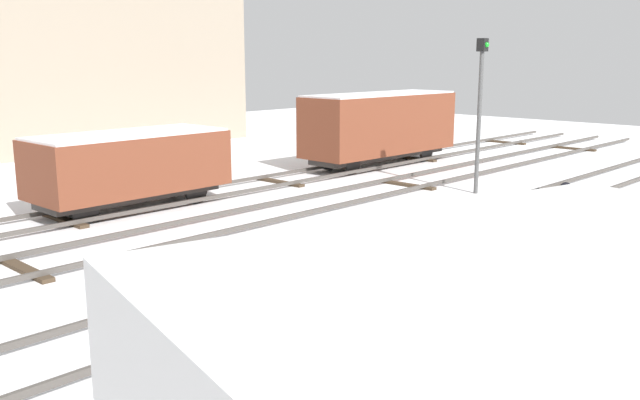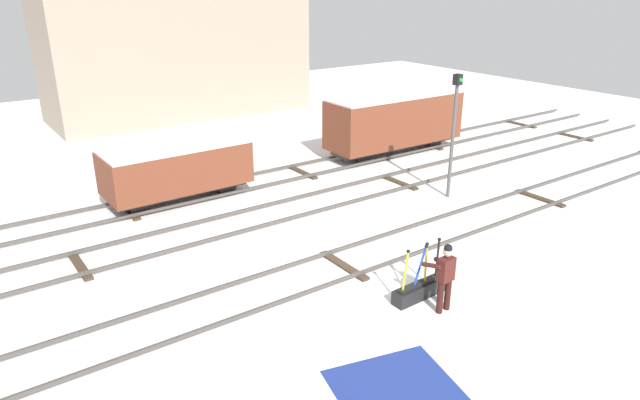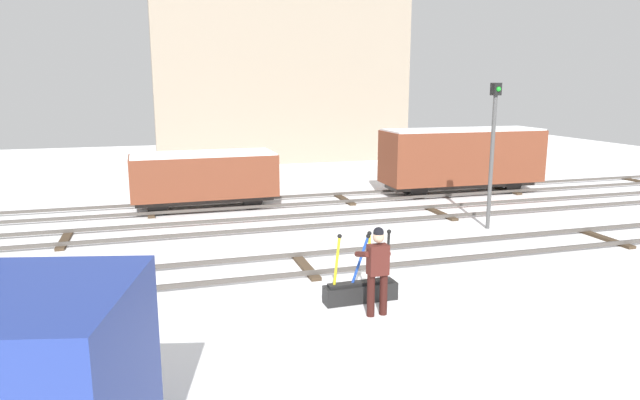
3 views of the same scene
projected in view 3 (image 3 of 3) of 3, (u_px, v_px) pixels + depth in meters
The scene contains 10 objects.
ground_plane at pixel (305, 268), 13.50m from camera, with size 60.00×60.00×0.00m, color white.
track_main_line at pixel (305, 264), 13.48m from camera, with size 44.00×1.94×0.18m.
track_siding_near at pixel (270, 223), 17.39m from camera, with size 44.00×1.94×0.18m.
track_siding_far at pixel (253, 203), 20.37m from camera, with size 44.00×1.94×0.18m.
switch_lever_frame at pixel (361, 289), 11.40m from camera, with size 1.53×0.40×1.45m.
rail_worker at pixel (377, 266), 10.59m from camera, with size 0.54×0.67×1.73m.
signal_post at pixel (493, 142), 16.69m from camera, with size 0.24×0.32×4.37m.
apartment_building at pixel (279, 75), 32.78m from camera, with size 14.43×5.46×9.75m.
freight_car_near_switch at pixel (204, 176), 19.68m from camera, with size 4.97×2.17×1.99m.
freight_car_back_track at pixel (462, 157), 22.45m from camera, with size 6.42×2.12×2.60m.
Camera 3 is at (-3.34, -12.46, 4.32)m, focal length 31.65 mm.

